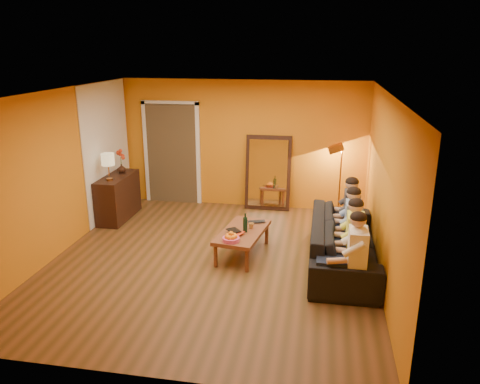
% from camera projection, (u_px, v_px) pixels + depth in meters
% --- Properties ---
extents(room_shell, '(5.00, 5.50, 2.60)m').
position_uv_depth(room_shell, '(217.00, 175.00, 7.32)').
color(room_shell, brown).
rests_on(room_shell, ground).
extents(white_accent, '(0.02, 1.90, 2.58)m').
position_uv_depth(white_accent, '(107.00, 150.00, 9.03)').
color(white_accent, white).
rests_on(white_accent, wall_left).
extents(doorway_recess, '(1.06, 0.30, 2.10)m').
position_uv_depth(doorway_recess, '(174.00, 153.00, 9.95)').
color(doorway_recess, '#3F2D19').
rests_on(doorway_recess, floor).
extents(door_jamb_left, '(0.08, 0.06, 2.20)m').
position_uv_depth(door_jamb_left, '(146.00, 153.00, 9.94)').
color(door_jamb_left, white).
rests_on(door_jamb_left, wall_back).
extents(door_jamb_right, '(0.08, 0.06, 2.20)m').
position_uv_depth(door_jamb_right, '(198.00, 155.00, 9.75)').
color(door_jamb_right, white).
rests_on(door_jamb_right, wall_back).
extents(door_header, '(1.22, 0.06, 0.08)m').
position_uv_depth(door_header, '(170.00, 103.00, 9.52)').
color(door_header, white).
rests_on(door_header, wall_back).
extents(mirror_frame, '(0.92, 0.27, 1.51)m').
position_uv_depth(mirror_frame, '(268.00, 173.00, 9.51)').
color(mirror_frame, black).
rests_on(mirror_frame, floor).
extents(mirror_glass, '(0.78, 0.21, 1.35)m').
position_uv_depth(mirror_glass, '(268.00, 173.00, 9.47)').
color(mirror_glass, white).
rests_on(mirror_glass, mirror_frame).
extents(sideboard, '(0.44, 1.18, 0.85)m').
position_uv_depth(sideboard, '(118.00, 197.00, 9.06)').
color(sideboard, black).
rests_on(sideboard, floor).
extents(table_lamp, '(0.24, 0.24, 0.51)m').
position_uv_depth(table_lamp, '(108.00, 167.00, 8.58)').
color(table_lamp, beige).
rests_on(table_lamp, sideboard).
extents(sofa, '(2.50, 0.98, 0.73)m').
position_uv_depth(sofa, '(343.00, 242.00, 7.15)').
color(sofa, black).
rests_on(sofa, floor).
extents(coffee_table, '(0.80, 1.30, 0.42)m').
position_uv_depth(coffee_table, '(243.00, 243.00, 7.52)').
color(coffee_table, brown).
rests_on(coffee_table, floor).
extents(floor_lamp, '(0.33, 0.28, 1.44)m').
position_uv_depth(floor_lamp, '(340.00, 182.00, 9.00)').
color(floor_lamp, '#B06F33').
rests_on(floor_lamp, floor).
extents(dog, '(0.53, 0.63, 0.64)m').
position_uv_depth(dog, '(333.00, 239.00, 7.36)').
color(dog, olive).
rests_on(dog, floor).
extents(person_far_left, '(0.70, 0.44, 1.22)m').
position_uv_depth(person_far_left, '(357.00, 256.00, 6.11)').
color(person_far_left, white).
rests_on(person_far_left, sofa).
extents(person_mid_left, '(0.70, 0.44, 1.22)m').
position_uv_depth(person_mid_left, '(355.00, 240.00, 6.63)').
color(person_mid_left, '#E4E54C').
rests_on(person_mid_left, sofa).
extents(person_mid_right, '(0.70, 0.44, 1.22)m').
position_uv_depth(person_mid_right, '(353.00, 225.00, 7.15)').
color(person_mid_right, '#7D97C2').
rests_on(person_mid_right, sofa).
extents(person_far_right, '(0.70, 0.44, 1.22)m').
position_uv_depth(person_far_right, '(351.00, 213.00, 7.66)').
color(person_far_right, '#303035').
rests_on(person_far_right, sofa).
extents(fruit_bowl, '(0.26, 0.26, 0.16)m').
position_uv_depth(fruit_bowl, '(231.00, 236.00, 7.02)').
color(fruit_bowl, '#D84C86').
rests_on(fruit_bowl, coffee_table).
extents(wine_bottle, '(0.07, 0.07, 0.31)m').
position_uv_depth(wine_bottle, '(245.00, 223.00, 7.35)').
color(wine_bottle, black).
rests_on(wine_bottle, coffee_table).
extents(tumbler, '(0.12, 0.12, 0.09)m').
position_uv_depth(tumbler, '(251.00, 226.00, 7.53)').
color(tumbler, '#B27F3F').
rests_on(tumbler, coffee_table).
extents(laptop, '(0.34, 0.27, 0.02)m').
position_uv_depth(laptop, '(257.00, 223.00, 7.75)').
color(laptop, black).
rests_on(laptop, coffee_table).
extents(book_lower, '(0.20, 0.25, 0.02)m').
position_uv_depth(book_lower, '(229.00, 234.00, 7.29)').
color(book_lower, black).
rests_on(book_lower, coffee_table).
extents(book_mid, '(0.29, 0.33, 0.02)m').
position_uv_depth(book_mid, '(230.00, 232.00, 7.29)').
color(book_mid, red).
rests_on(book_mid, book_lower).
extents(book_upper, '(0.27, 0.28, 0.02)m').
position_uv_depth(book_upper, '(229.00, 232.00, 7.27)').
color(book_upper, black).
rests_on(book_upper, book_mid).
extents(vase, '(0.17, 0.17, 0.17)m').
position_uv_depth(vase, '(122.00, 168.00, 9.15)').
color(vase, black).
rests_on(vase, sideboard).
extents(flowers, '(0.17, 0.17, 0.48)m').
position_uv_depth(flowers, '(120.00, 155.00, 9.06)').
color(flowers, red).
rests_on(flowers, vase).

